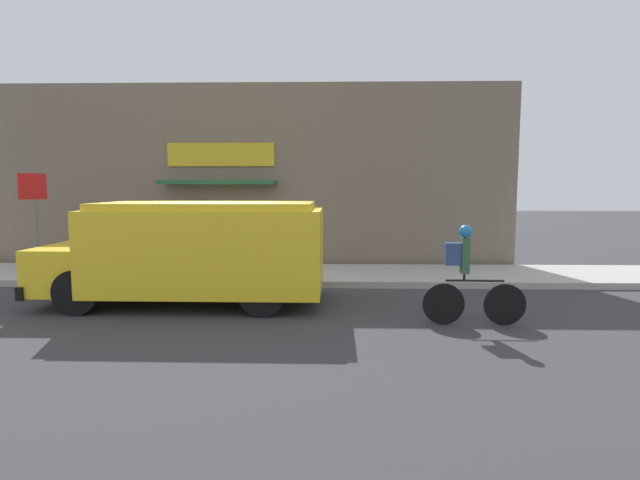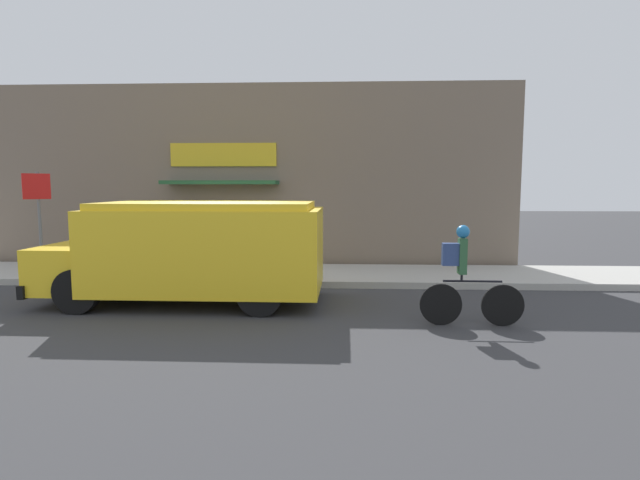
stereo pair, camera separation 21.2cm
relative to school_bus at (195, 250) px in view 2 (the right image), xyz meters
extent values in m
plane|color=#38383A|center=(0.21, 1.46, -1.04)|extent=(70.00, 70.00, 0.00)
cube|color=#ADAAA3|center=(0.21, 2.72, -0.96)|extent=(28.00, 2.53, 0.15)
cube|color=#756656|center=(0.21, 4.23, 1.46)|extent=(14.73, 0.18, 4.99)
cube|color=gold|center=(-0.39, 4.12, 2.06)|extent=(2.88, 0.05, 0.62)
cube|color=#235633|center=(-0.39, 3.74, 1.31)|extent=(3.03, 0.82, 0.10)
cube|color=yellow|center=(0.28, 0.00, 0.01)|extent=(4.29, 2.17, 1.54)
cube|color=yellow|center=(-2.36, 0.01, -0.33)|extent=(1.02, 1.98, 0.85)
cube|color=yellow|center=(0.28, 0.00, 0.85)|extent=(3.95, 2.00, 0.13)
cube|color=black|center=(-2.82, 0.02, -0.66)|extent=(0.13, 2.10, 0.24)
cube|color=red|center=(-0.88, 1.33, 0.09)|extent=(0.03, 0.44, 0.44)
cylinder|color=black|center=(-1.85, 0.92, -0.64)|extent=(0.80, 0.27, 0.80)
cylinder|color=black|center=(-1.86, -0.90, -0.64)|extent=(0.80, 0.27, 0.80)
cylinder|color=black|center=(1.42, 0.90, -0.64)|extent=(0.80, 0.27, 0.80)
cylinder|color=black|center=(1.41, -0.92, -0.64)|extent=(0.80, 0.27, 0.80)
cylinder|color=black|center=(5.43, -1.38, -0.70)|extent=(0.68, 0.05, 0.68)
cylinder|color=black|center=(4.44, -1.37, -0.70)|extent=(0.68, 0.05, 0.68)
cylinder|color=black|center=(4.93, -1.38, -0.31)|extent=(0.94, 0.05, 0.04)
cylinder|color=black|center=(4.76, -1.37, -0.25)|extent=(0.04, 0.04, 0.12)
cube|color=#2D5B38|center=(4.76, -1.37, 0.10)|extent=(0.12, 0.20, 0.57)
sphere|color=#2375B7|center=(4.76, -1.37, 0.49)|extent=(0.21, 0.21, 0.21)
cube|color=navy|center=(4.57, -1.37, 0.13)|extent=(0.26, 0.14, 0.36)
cylinder|color=slate|center=(-4.34, 2.10, 0.33)|extent=(0.07, 0.07, 2.45)
cube|color=red|center=(-4.34, 2.05, 1.21)|extent=(0.45, 0.45, 0.60)
cylinder|color=slate|center=(-1.93, 3.00, -0.44)|extent=(0.58, 0.58, 0.89)
cylinder|color=black|center=(-1.93, 3.00, 0.02)|extent=(0.59, 0.59, 0.04)
camera|label=1|loc=(2.63, -9.39, 1.22)|focal=28.00mm
camera|label=2|loc=(2.84, -9.38, 1.22)|focal=28.00mm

